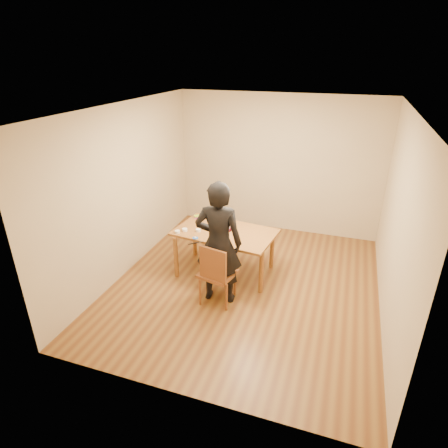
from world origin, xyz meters
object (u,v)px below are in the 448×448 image
(cake_plate, at_px, (224,228))
(dining_table, at_px, (225,232))
(dining_chair, at_px, (218,273))
(cake, at_px, (224,226))
(person, at_px, (219,243))

(cake_plate, bearing_deg, dining_table, -60.64)
(dining_chair, relative_size, cake_plate, 1.55)
(dining_chair, distance_m, cake_plate, 0.94)
(cake_plate, xyz_separation_m, cake, (0.00, 0.00, 0.04))
(dining_table, height_order, cake_plate, cake_plate)
(dining_chair, bearing_deg, person, 102.58)
(person, bearing_deg, cake_plate, -83.82)
(cake_plate, height_order, person, person)
(dining_table, distance_m, person, 0.77)
(dining_table, xyz_separation_m, cake_plate, (-0.05, 0.08, 0.03))
(cake, height_order, person, person)
(cake_plate, relative_size, cake, 1.50)
(cake_plate, height_order, cake, cake)
(dining_chair, xyz_separation_m, cake, (-0.20, 0.86, 0.35))
(dining_table, height_order, person, person)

